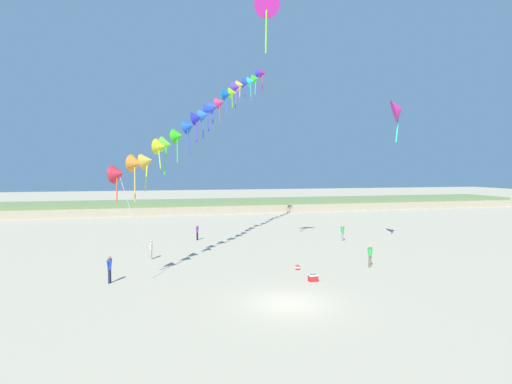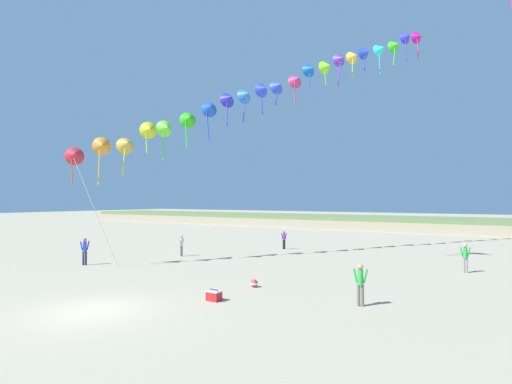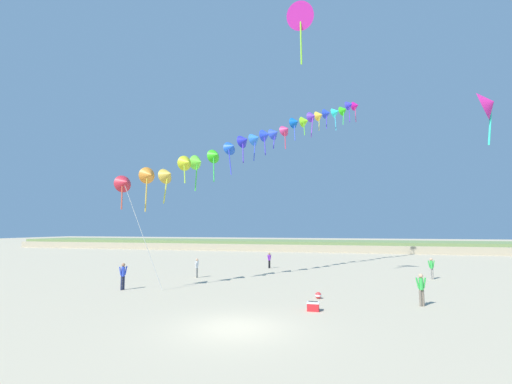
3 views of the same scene
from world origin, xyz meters
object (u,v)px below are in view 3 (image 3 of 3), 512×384
(large_kite_low_lead, at_px, (488,104))
(beach_cooler, at_px, (313,306))
(person_near_left, at_px, (269,259))
(person_mid_center, at_px, (123,274))
(person_near_right, at_px, (431,267))
(person_far_right, at_px, (197,266))
(beach_ball, at_px, (318,295))
(large_kite_mid_trail, at_px, (301,17))
(person_far_left, at_px, (421,287))

(large_kite_low_lead, distance_m, beach_cooler, 18.42)
(person_near_left, distance_m, person_mid_center, 15.49)
(person_near_right, relative_size, person_mid_center, 0.97)
(person_far_right, distance_m, beach_ball, 11.63)
(person_mid_center, bearing_deg, large_kite_mid_trail, 21.64)
(person_far_left, distance_m, beach_ball, 5.38)
(person_far_left, relative_size, large_kite_low_lead, 0.42)
(person_far_left, distance_m, beach_cooler, 5.87)
(beach_ball, bearing_deg, person_mid_center, -178.04)
(beach_cooler, bearing_deg, person_near_left, 109.17)
(person_near_right, bearing_deg, person_near_left, 163.75)
(person_far_right, bearing_deg, person_near_right, 11.65)
(person_far_right, relative_size, large_kite_low_lead, 0.39)
(person_mid_center, height_order, beach_ball, person_mid_center)
(person_mid_center, xyz_separation_m, large_kite_low_lead, (23.60, 5.75, 11.29))
(person_near_left, xyz_separation_m, person_far_left, (11.06, -14.15, 0.07))
(person_far_left, distance_m, person_far_right, 16.63)
(person_mid_center, distance_m, beach_ball, 12.49)
(large_kite_low_lead, bearing_deg, beach_ball, -154.49)
(person_near_right, bearing_deg, beach_ball, -130.18)
(large_kite_low_lead, bearing_deg, person_far_right, 178.73)
(person_mid_center, distance_m, beach_cooler, 12.71)
(person_near_right, height_order, person_far_right, person_near_right)
(person_far_left, bearing_deg, large_kite_mid_trail, 144.64)
(person_mid_center, relative_size, large_kite_mid_trail, 0.36)
(person_near_left, height_order, person_mid_center, person_mid_center)
(person_near_right, height_order, large_kite_low_lead, large_kite_low_lead)
(person_near_right, xyz_separation_m, beach_ball, (-8.04, -9.52, -0.78))
(large_kite_low_lead, xyz_separation_m, beach_cooler, (-11.17, -8.31, -12.07))
(person_near_left, bearing_deg, large_kite_mid_trail, -64.50)
(person_near_left, xyz_separation_m, person_mid_center, (-6.68, -13.97, 0.11))
(person_near_right, distance_m, large_kite_low_lead, 12.47)
(beach_ball, bearing_deg, large_kite_mid_trail, 107.01)
(person_far_right, height_order, large_kite_low_lead, large_kite_low_lead)
(large_kite_low_lead, xyz_separation_m, beach_ball, (-11.14, -5.32, -12.10))
(person_far_left, distance_m, large_kite_mid_trail, 20.39)
(beach_ball, bearing_deg, large_kite_low_lead, 25.51)
(person_near_right, distance_m, beach_ball, 12.48)
(person_near_left, height_order, large_kite_low_lead, large_kite_low_lead)
(person_near_right, bearing_deg, beach_cooler, -122.81)
(large_kite_low_lead, height_order, large_kite_mid_trail, large_kite_mid_trail)
(large_kite_low_lead, xyz_separation_m, large_kite_mid_trail, (-12.38, -1.29, 7.43))
(person_mid_center, distance_m, person_far_left, 17.74)
(person_far_left, bearing_deg, person_near_right, 74.80)
(person_near_left, xyz_separation_m, beach_ball, (5.77, -13.55, -0.70))
(large_kite_mid_trail, bearing_deg, person_near_left, 115.50)
(person_near_left, bearing_deg, person_far_left, -51.98)
(large_kite_mid_trail, bearing_deg, beach_ball, -72.99)
(person_far_right, distance_m, large_kite_mid_trail, 20.87)
(person_far_right, height_order, beach_ball, person_far_right)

